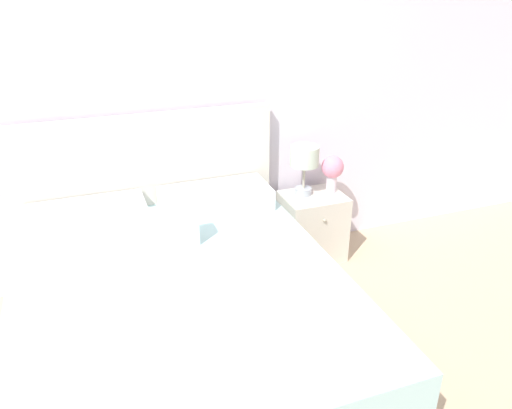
# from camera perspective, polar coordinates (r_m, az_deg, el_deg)

# --- Properties ---
(ground_plane) EXTENTS (12.00, 12.00, 0.00)m
(ground_plane) POSITION_cam_1_polar(r_m,az_deg,el_deg) (3.81, -11.43, -7.46)
(ground_plane) COLOR #CCB28E
(wall_back) EXTENTS (8.00, 0.06, 2.60)m
(wall_back) POSITION_cam_1_polar(r_m,az_deg,el_deg) (3.38, -13.55, 12.10)
(wall_back) COLOR white
(wall_back) RESTS_ON ground_plane
(bed) EXTENTS (1.76, 2.07, 1.19)m
(bed) POSITION_cam_1_polar(r_m,az_deg,el_deg) (2.86, -8.65, -12.10)
(bed) COLOR tan
(bed) RESTS_ON ground_plane
(nightstand) EXTENTS (0.45, 0.38, 0.52)m
(nightstand) POSITION_cam_1_polar(r_m,az_deg,el_deg) (3.82, 6.42, -2.52)
(nightstand) COLOR silver
(nightstand) RESTS_ON ground_plane
(table_lamp) EXTENTS (0.21, 0.21, 0.37)m
(table_lamp) POSITION_cam_1_polar(r_m,az_deg,el_deg) (3.62, 5.57, 5.07)
(table_lamp) COLOR #A8B2BC
(table_lamp) RESTS_ON nightstand
(flower_vase) EXTENTS (0.17, 0.17, 0.28)m
(flower_vase) POSITION_cam_1_polar(r_m,az_deg,el_deg) (3.73, 8.76, 3.97)
(flower_vase) COLOR silver
(flower_vase) RESTS_ON nightstand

